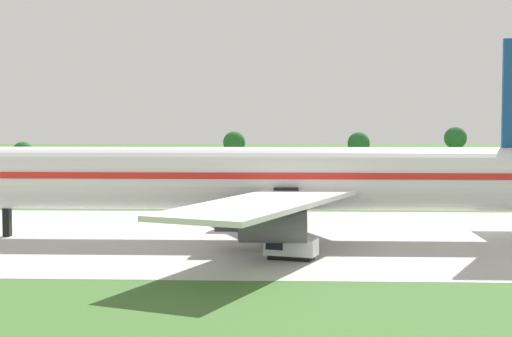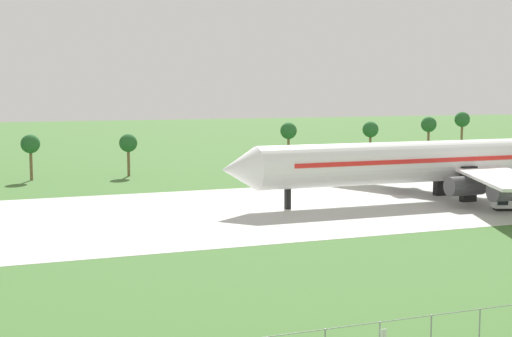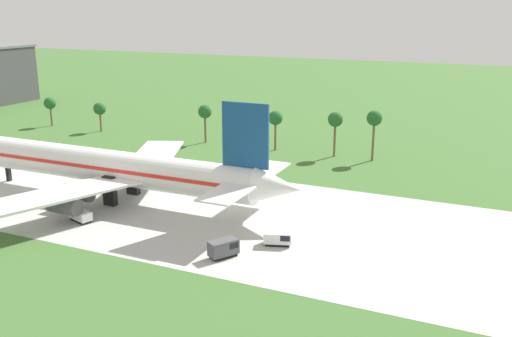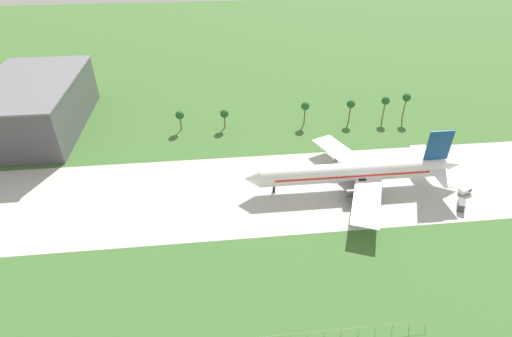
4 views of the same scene
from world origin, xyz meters
name	(u,v)px [view 3 (image 3 of 4)]	position (x,y,z in m)	size (l,w,h in m)	color
jet_airliner	(115,168)	(39.93, -0.81, 6.06)	(74.31, 54.13, 20.10)	white
baggage_tug	(279,238)	(76.04, -8.37, 1.12)	(4.63, 3.22, 2.04)	black
fuel_truck	(80,215)	(41.55, -12.85, 1.04)	(4.83, 3.23, 1.89)	black
catering_van	(224,248)	(70.45, -15.58, 1.39)	(3.97, 4.74, 2.59)	black
palm_tree_row	(213,113)	(35.07, 46.45, 8.03)	(101.63, 3.60, 11.94)	brown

